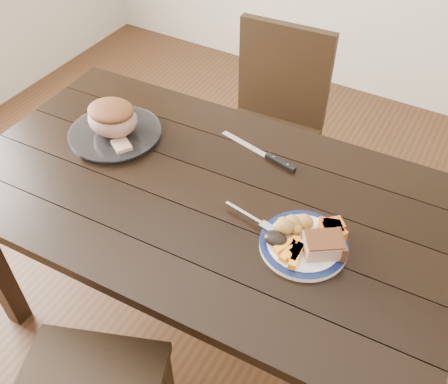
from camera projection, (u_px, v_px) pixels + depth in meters
The scene contains 15 objects.
ground at pixel (210, 317), 2.12m from camera, with size 4.00×4.00×0.00m, color #472B16.
dining_table at pixel (206, 211), 1.66m from camera, with size 1.64×0.97×0.75m.
chair_far at pixel (272, 120), 2.25m from camera, with size 0.45×0.46×0.93m.
dinner_plate at pixel (303, 245), 1.43m from camera, with size 0.25×0.25×0.02m, color white.
plate_rim at pixel (304, 243), 1.42m from camera, with size 0.25×0.25×0.02m, color #0C173F.
serving_platter at pixel (115, 134), 1.80m from camera, with size 0.32×0.32×0.02m, color white.
pork_slice at pixel (323, 245), 1.38m from camera, with size 0.10×0.08×0.05m, color tan.
roasted_potatoes at pixel (292, 224), 1.44m from camera, with size 0.10×0.10×0.05m.
carrot_batons at pixel (293, 251), 1.38m from camera, with size 0.08×0.11×0.02m.
pumpkin_wedges at pixel (332, 230), 1.43m from camera, with size 0.09×0.09×0.04m.
dark_mushroom at pixel (276, 238), 1.41m from camera, with size 0.07×0.05×0.03m, color black.
fork at pixel (253, 218), 1.49m from camera, with size 0.18×0.05×0.00m.
roast_joint at pixel (112, 119), 1.75m from camera, with size 0.18×0.16×0.12m, color tan.
cut_slice at pixel (122, 145), 1.72m from camera, with size 0.07×0.06×0.02m, color tan.
carving_knife at pixel (271, 158), 1.71m from camera, with size 0.32×0.09×0.01m.
Camera 1 is at (0.62, -0.96, 1.87)m, focal length 40.00 mm.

